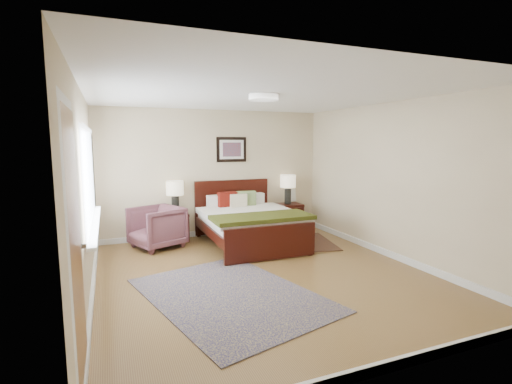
{
  "coord_description": "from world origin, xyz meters",
  "views": [
    {
      "loc": [
        -1.98,
        -4.68,
        1.85
      ],
      "look_at": [
        0.26,
        0.93,
        1.05
      ],
      "focal_mm": 26.0,
      "sensor_mm": 36.0,
      "label": 1
    }
  ],
  "objects_px": {
    "nightstand_left": "(176,220)",
    "rug_persian": "(230,295)",
    "lamp_right": "(288,184)",
    "armchair": "(157,227)",
    "bed": "(249,218)",
    "lamp_left": "(175,191)",
    "nightstand_right": "(288,214)"
  },
  "relations": [
    {
      "from": "nightstand_right",
      "to": "armchair",
      "type": "relative_size",
      "value": 0.71
    },
    {
      "from": "lamp_left",
      "to": "lamp_right",
      "type": "distance_m",
      "value": 2.36
    },
    {
      "from": "lamp_right",
      "to": "armchair",
      "type": "relative_size",
      "value": 0.75
    },
    {
      "from": "bed",
      "to": "rug_persian",
      "type": "relative_size",
      "value": 0.82
    },
    {
      "from": "rug_persian",
      "to": "armchair",
      "type": "bearing_deg",
      "value": 88.24
    },
    {
      "from": "lamp_right",
      "to": "armchair",
      "type": "height_order",
      "value": "lamp_right"
    },
    {
      "from": "nightstand_left",
      "to": "nightstand_right",
      "type": "distance_m",
      "value": 2.36
    },
    {
      "from": "nightstand_left",
      "to": "lamp_left",
      "type": "distance_m",
      "value": 0.54
    },
    {
      "from": "nightstand_right",
      "to": "rug_persian",
      "type": "distance_m",
      "value": 3.57
    },
    {
      "from": "nightstand_left",
      "to": "rug_persian",
      "type": "height_order",
      "value": "nightstand_left"
    },
    {
      "from": "bed",
      "to": "lamp_right",
      "type": "relative_size",
      "value": 3.3
    },
    {
      "from": "bed",
      "to": "lamp_right",
      "type": "xyz_separation_m",
      "value": [
        1.18,
        0.76,
        0.49
      ]
    },
    {
      "from": "lamp_left",
      "to": "rug_persian",
      "type": "distance_m",
      "value": 2.97
    },
    {
      "from": "bed",
      "to": "armchair",
      "type": "bearing_deg",
      "value": 164.66
    },
    {
      "from": "lamp_left",
      "to": "nightstand_right",
      "type": "bearing_deg",
      "value": -0.33
    },
    {
      "from": "lamp_left",
      "to": "armchair",
      "type": "bearing_deg",
      "value": -140.23
    },
    {
      "from": "nightstand_right",
      "to": "armchair",
      "type": "height_order",
      "value": "armchair"
    },
    {
      "from": "nightstand_right",
      "to": "nightstand_left",
      "type": "bearing_deg",
      "value": -179.85
    },
    {
      "from": "bed",
      "to": "nightstand_left",
      "type": "distance_m",
      "value": 1.4
    },
    {
      "from": "nightstand_left",
      "to": "lamp_right",
      "type": "xyz_separation_m",
      "value": [
        2.36,
        0.02,
        0.58
      ]
    },
    {
      "from": "nightstand_left",
      "to": "nightstand_right",
      "type": "xyz_separation_m",
      "value": [
        2.36,
        0.01,
        -0.06
      ]
    },
    {
      "from": "bed",
      "to": "armchair",
      "type": "height_order",
      "value": "bed"
    },
    {
      "from": "lamp_left",
      "to": "rug_persian",
      "type": "xyz_separation_m",
      "value": [
        0.17,
        -2.81,
        -0.95
      ]
    },
    {
      "from": "armchair",
      "to": "nightstand_left",
      "type": "bearing_deg",
      "value": 104.79
    },
    {
      "from": "nightstand_right",
      "to": "lamp_left",
      "type": "height_order",
      "value": "lamp_left"
    },
    {
      "from": "nightstand_left",
      "to": "rug_persian",
      "type": "xyz_separation_m",
      "value": [
        0.17,
        -2.79,
        -0.41
      ]
    },
    {
      "from": "nightstand_left",
      "to": "lamp_left",
      "type": "height_order",
      "value": "lamp_left"
    },
    {
      "from": "lamp_left",
      "to": "armchair",
      "type": "relative_size",
      "value": 0.75
    },
    {
      "from": "lamp_right",
      "to": "bed",
      "type": "bearing_deg",
      "value": -147.1
    },
    {
      "from": "nightstand_left",
      "to": "nightstand_right",
      "type": "relative_size",
      "value": 0.92
    },
    {
      "from": "lamp_right",
      "to": "armchair",
      "type": "bearing_deg",
      "value": -173.22
    },
    {
      "from": "nightstand_right",
      "to": "rug_persian",
      "type": "relative_size",
      "value": 0.23
    }
  ]
}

